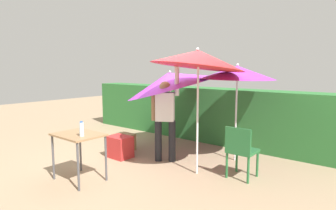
% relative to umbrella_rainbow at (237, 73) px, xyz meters
% --- Properties ---
extents(ground_plane, '(24.00, 24.00, 0.00)m').
position_rel_umbrella_rainbow_xyz_m(ground_plane, '(-1.18, -0.99, -1.76)').
color(ground_plane, '#9E8466').
extents(hedge_row, '(8.00, 0.70, 1.35)m').
position_rel_umbrella_rainbow_xyz_m(hedge_row, '(-1.18, 1.08, -1.09)').
color(hedge_row, '#2D7033').
rests_on(hedge_row, ground_plane).
extents(umbrella_rainbow, '(1.47, 1.46, 1.94)m').
position_rel_umbrella_rainbow_xyz_m(umbrella_rainbow, '(0.00, 0.00, 0.00)').
color(umbrella_rainbow, silver).
rests_on(umbrella_rainbow, ground_plane).
extents(umbrella_orange, '(1.63, 1.63, 2.28)m').
position_rel_umbrella_rainbow_xyz_m(umbrella_orange, '(-0.20, -1.09, 0.24)').
color(umbrella_orange, silver).
rests_on(umbrella_orange, ground_plane).
extents(umbrella_yellow, '(2.12, 2.06, 2.12)m').
position_rel_umbrella_rainbow_xyz_m(umbrella_yellow, '(-1.43, -0.32, -0.18)').
color(umbrella_yellow, silver).
rests_on(umbrella_yellow, ground_plane).
extents(person_vendor, '(0.51, 0.38, 1.88)m').
position_rel_umbrella_rainbow_xyz_m(person_vendor, '(-1.06, -0.93, -0.83)').
color(person_vendor, black).
rests_on(person_vendor, ground_plane).
extents(chair_plastic, '(0.44, 0.44, 0.89)m').
position_rel_umbrella_rainbow_xyz_m(chair_plastic, '(0.50, -0.83, -1.25)').
color(chair_plastic, '#236633').
rests_on(chair_plastic, ground_plane).
extents(cooler_box, '(0.49, 0.37, 0.45)m').
position_rel_umbrella_rainbow_xyz_m(cooler_box, '(-1.95, -1.35, -1.54)').
color(cooler_box, red).
rests_on(cooler_box, ground_plane).
extents(crate_cardboard, '(0.41, 0.38, 0.37)m').
position_rel_umbrella_rainbow_xyz_m(crate_cardboard, '(-2.28, -0.93, -1.58)').
color(crate_cardboard, '#9E7A4C').
rests_on(crate_cardboard, ground_plane).
extents(folding_table, '(0.80, 0.60, 0.78)m').
position_rel_umbrella_rainbow_xyz_m(folding_table, '(-1.54, -2.57, -1.08)').
color(folding_table, '#4C4C51').
rests_on(folding_table, ground_plane).
extents(bottle_water, '(0.07, 0.07, 0.24)m').
position_rel_umbrella_rainbow_xyz_m(bottle_water, '(-1.35, -2.63, -0.87)').
color(bottle_water, silver).
rests_on(bottle_water, folding_table).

